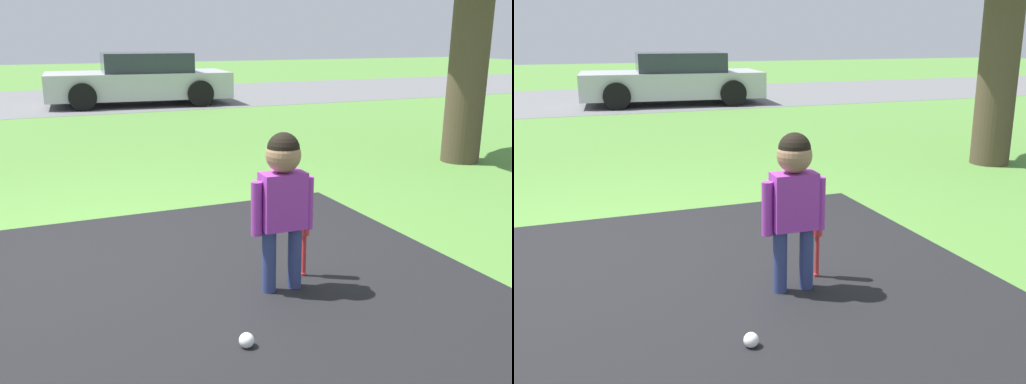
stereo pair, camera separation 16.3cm
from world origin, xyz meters
TOP-DOWN VIEW (x-y plane):
  - ground_plane at (0.00, 0.00)m, footprint 60.00×60.00m
  - street_strip at (0.00, 10.79)m, footprint 40.00×6.00m
  - child at (0.92, -0.88)m, footprint 0.40×0.21m
  - baseball_bat at (1.14, -0.75)m, footprint 0.06×0.06m
  - sports_ball at (0.46, -1.42)m, footprint 0.08×0.08m
  - parked_car at (2.26, 9.29)m, footprint 4.16×2.27m

SIDE VIEW (x-z plane):
  - ground_plane at x=0.00m, z-range 0.00..0.00m
  - street_strip at x=0.00m, z-range 0.00..0.01m
  - sports_ball at x=0.46m, z-range 0.00..0.08m
  - baseball_bat at x=1.14m, z-range 0.10..0.76m
  - parked_car at x=2.26m, z-range -0.03..1.12m
  - child at x=0.92m, z-range 0.15..1.13m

